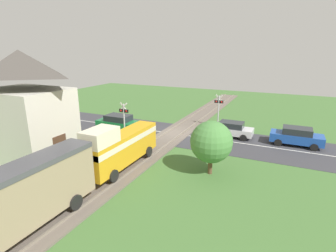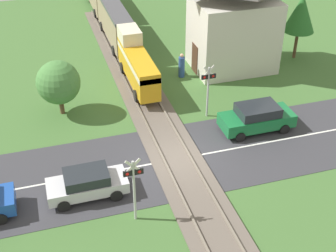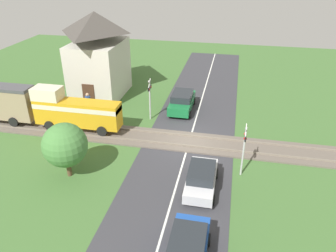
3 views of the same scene
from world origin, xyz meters
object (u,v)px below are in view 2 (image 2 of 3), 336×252
at_px(crossing_signal_west_approach, 134,182).
at_px(crossing_signal_east_approach, 208,85).
at_px(car_near_crossing, 87,183).
at_px(station_building, 234,18).
at_px(train, 112,18).
at_px(car_far_side, 257,117).
at_px(pedestrian_by_station, 182,66).

relative_size(crossing_signal_west_approach, crossing_signal_east_approach, 1.00).
bearing_deg(car_near_crossing, crossing_signal_west_approach, -50.83).
relative_size(crossing_signal_west_approach, station_building, 0.45).
relative_size(car_near_crossing, crossing_signal_east_approach, 1.12).
distance_m(train, crossing_signal_east_approach, 13.84).
bearing_deg(car_near_crossing, crossing_signal_east_approach, 32.22).
height_order(train, car_far_side, train).
distance_m(train, station_building, 10.68).
bearing_deg(station_building, crossing_signal_west_approach, -128.18).
bearing_deg(pedestrian_by_station, car_near_crossing, -128.07).
xyz_separation_m(train, car_far_side, (5.40, -15.72, -1.05)).
bearing_deg(train, crossing_signal_west_approach, -98.60).
bearing_deg(crossing_signal_west_approach, station_building, 51.82).
bearing_deg(station_building, car_near_crossing, -138.07).
xyz_separation_m(car_far_side, station_building, (1.89, 8.16, 2.94)).
bearing_deg(crossing_signal_west_approach, train, 81.40).
bearing_deg(car_near_crossing, car_far_side, 15.48).
xyz_separation_m(car_far_side, crossing_signal_west_approach, (-8.56, -5.14, 1.35)).
xyz_separation_m(car_near_crossing, car_far_side, (10.40, 2.88, 0.10)).
relative_size(car_near_crossing, crossing_signal_west_approach, 1.12).
distance_m(crossing_signal_east_approach, station_building, 7.38).
xyz_separation_m(crossing_signal_west_approach, pedestrian_by_station, (6.47, 12.87, -1.38)).
relative_size(train, car_far_side, 5.47).
bearing_deg(train, pedestrian_by_station, -67.45).
xyz_separation_m(car_near_crossing, station_building, (12.29, 11.04, 3.03)).
xyz_separation_m(crossing_signal_west_approach, station_building, (10.45, 13.29, 1.59)).
bearing_deg(crossing_signal_east_approach, car_near_crossing, -147.78).
relative_size(train, pedestrian_by_station, 13.33).
height_order(crossing_signal_east_approach, pedestrian_by_station, crossing_signal_east_approach).
distance_m(car_near_crossing, car_far_side, 10.79).
xyz_separation_m(car_far_side, pedestrian_by_station, (-2.08, 7.73, -0.03)).
relative_size(station_building, pedestrian_by_station, 4.36).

